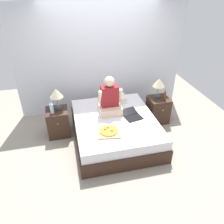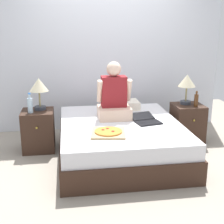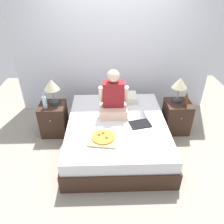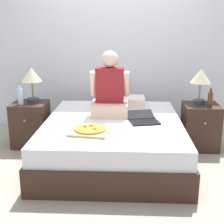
{
  "view_description": "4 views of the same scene",
  "coord_description": "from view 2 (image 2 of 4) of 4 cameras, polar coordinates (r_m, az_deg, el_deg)",
  "views": [
    {
      "loc": [
        -0.89,
        -3.49,
        2.86
      ],
      "look_at": [
        -0.09,
        -0.12,
        0.71
      ],
      "focal_mm": 35.0,
      "sensor_mm": 36.0,
      "label": 1
    },
    {
      "loc": [
        -0.7,
        -3.9,
        1.76
      ],
      "look_at": [
        -0.15,
        -0.23,
        0.7
      ],
      "focal_mm": 50.0,
      "sensor_mm": 36.0,
      "label": 2
    },
    {
      "loc": [
        -0.17,
        -2.86,
        2.49
      ],
      "look_at": [
        -0.08,
        -0.1,
        0.73
      ],
      "focal_mm": 35.0,
      "sensor_mm": 36.0,
      "label": 3
    },
    {
      "loc": [
        0.15,
        -3.47,
        1.56
      ],
      "look_at": [
        -0.0,
        -0.24,
        0.65
      ],
      "focal_mm": 50.0,
      "sensor_mm": 36.0,
      "label": 4
    }
  ],
  "objects": [
    {
      "name": "bed",
      "position": [
        4.24,
        1.52,
        -5.09
      ],
      "size": [
        1.61,
        1.93,
        0.48
      ],
      "color": "#382319",
      "rests_on": "ground"
    },
    {
      "name": "pizza_box",
      "position": [
        3.72,
        -0.67,
        -3.78
      ],
      "size": [
        0.46,
        0.46,
        0.05
      ],
      "color": "tan",
      "rests_on": "bed"
    },
    {
      "name": "nightstand_right",
      "position": [
        4.89,
        13.61,
        -2.0
      ],
      "size": [
        0.44,
        0.47,
        0.58
      ],
      "color": "#382319",
      "rests_on": "ground"
    },
    {
      "name": "water_bottle",
      "position": [
        4.37,
        -14.75,
        1.27
      ],
      "size": [
        0.07,
        0.07,
        0.28
      ],
      "color": "silver",
      "rests_on": "nightstand_left"
    },
    {
      "name": "ground_plane",
      "position": [
        4.33,
        1.49,
        -8.03
      ],
      "size": [
        5.86,
        5.86,
        0.0
      ],
      "primitive_type": "plane",
      "color": "#9E9384"
    },
    {
      "name": "laptop",
      "position": [
        4.2,
        6.28,
        -1.53
      ],
      "size": [
        0.4,
        0.47,
        0.07
      ],
      "color": "black",
      "rests_on": "bed"
    },
    {
      "name": "lamp_on_left_nightstand",
      "position": [
        4.45,
        -13.23,
        4.47
      ],
      "size": [
        0.26,
        0.26,
        0.45
      ],
      "color": "#333842",
      "rests_on": "nightstand_left"
    },
    {
      "name": "pillow",
      "position": [
        4.81,
        1.78,
        1.3
      ],
      "size": [
        0.52,
        0.34,
        0.12
      ],
      "primitive_type": "cube",
      "color": "silver",
      "rests_on": "bed"
    },
    {
      "name": "wall_back",
      "position": [
        5.29,
        -0.94,
        10.41
      ],
      "size": [
        3.86,
        0.12,
        2.5
      ],
      "primitive_type": "cube",
      "color": "silver",
      "rests_on": "ground"
    },
    {
      "name": "person_seated",
      "position": [
        4.3,
        0.35,
        2.66
      ],
      "size": [
        0.47,
        0.4,
        0.78
      ],
      "color": "beige",
      "rests_on": "bed"
    },
    {
      "name": "beer_bottle",
      "position": [
        4.73,
        15.14,
        2.13
      ],
      "size": [
        0.06,
        0.06,
        0.23
      ],
      "color": "#512D14",
      "rests_on": "nightstand_right"
    },
    {
      "name": "nightstand_left",
      "position": [
        4.56,
        -13.29,
        -3.28
      ],
      "size": [
        0.44,
        0.47,
        0.58
      ],
      "color": "#382319",
      "rests_on": "ground"
    },
    {
      "name": "lamp_on_right_nightstand",
      "position": [
        4.78,
        13.53,
        5.22
      ],
      "size": [
        0.26,
        0.26,
        0.45
      ],
      "color": "#333842",
      "rests_on": "nightstand_right"
    }
  ]
}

